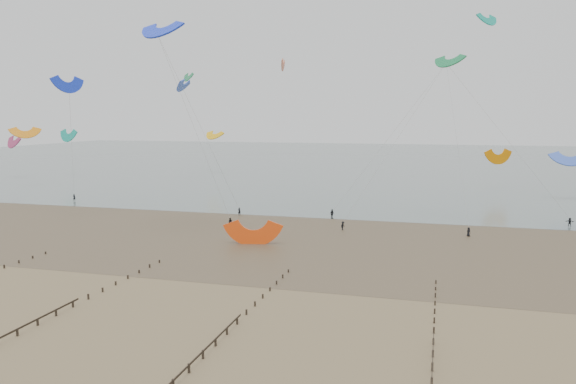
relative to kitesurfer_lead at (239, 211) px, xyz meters
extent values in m
plane|color=brown|center=(16.23, -49.00, -0.80)|extent=(500.00, 500.00, 0.00)
plane|color=#475654|center=(16.23, 151.00, -0.77)|extent=(500.00, 500.00, 0.00)
plane|color=#473A28|center=(16.23, -14.00, -0.78)|extent=(500.00, 500.00, 0.00)
ellipsoid|color=slate|center=(-1.77, -27.00, -0.79)|extent=(23.60, 14.36, 0.01)
ellipsoid|color=slate|center=(28.23, -11.00, -0.79)|extent=(33.64, 18.32, 0.01)
ellipsoid|color=slate|center=(-23.77, -9.00, -0.79)|extent=(26.95, 14.22, 0.01)
cube|color=black|center=(-15.77, -44.90, -0.58)|extent=(0.16, 0.16, 0.54)
cube|color=black|center=(-15.77, -42.26, -0.60)|extent=(0.16, 0.16, 0.51)
cube|color=black|center=(-15.77, -39.63, -0.61)|extent=(0.16, 0.16, 0.48)
cube|color=black|center=(-15.77, -37.00, -0.62)|extent=(0.16, 0.16, 0.45)
cube|color=black|center=(2.23, -63.32, -0.48)|extent=(0.16, 0.16, 0.74)
cube|color=black|center=(2.23, -60.69, -0.49)|extent=(0.16, 0.16, 0.71)
cube|color=black|center=(2.23, -58.05, -0.51)|extent=(0.16, 0.16, 0.68)
cube|color=black|center=(2.23, -55.42, -0.52)|extent=(0.16, 0.16, 0.65)
cube|color=black|center=(2.23, -52.79, -0.54)|extent=(0.16, 0.16, 0.62)
cube|color=black|center=(2.23, -50.16, -0.55)|extent=(0.16, 0.16, 0.59)
cube|color=black|center=(2.23, -47.53, -0.57)|extent=(0.16, 0.16, 0.57)
cube|color=black|center=(2.23, -44.90, -0.58)|extent=(0.16, 0.16, 0.54)
cube|color=black|center=(2.23, -42.26, -0.60)|extent=(0.16, 0.16, 0.51)
cube|color=black|center=(2.23, -39.63, -0.61)|extent=(0.16, 0.16, 0.48)
cube|color=black|center=(2.23, -37.00, -0.62)|extent=(0.16, 0.16, 0.45)
cube|color=black|center=(20.23, -68.58, -0.45)|extent=(0.16, 0.16, 0.80)
cube|color=black|center=(20.23, -65.95, -0.47)|extent=(0.16, 0.16, 0.77)
cube|color=black|center=(20.23, -63.32, -0.48)|extent=(0.16, 0.16, 0.74)
cube|color=black|center=(20.23, -60.69, -0.49)|extent=(0.16, 0.16, 0.71)
cube|color=black|center=(20.23, -58.05, -0.51)|extent=(0.16, 0.16, 0.68)
cube|color=black|center=(20.23, -55.42, -0.52)|extent=(0.16, 0.16, 0.65)
cube|color=black|center=(20.23, -52.79, -0.54)|extent=(0.16, 0.16, 0.62)
cube|color=black|center=(20.23, -50.16, -0.55)|extent=(0.16, 0.16, 0.59)
cube|color=black|center=(20.23, -47.53, -0.57)|extent=(0.16, 0.16, 0.57)
cube|color=black|center=(20.23, -44.90, -0.58)|extent=(0.16, 0.16, 0.54)
cube|color=black|center=(20.23, -42.26, -0.60)|extent=(0.16, 0.16, 0.51)
cube|color=black|center=(20.23, -39.63, -0.61)|extent=(0.16, 0.16, 0.48)
cube|color=black|center=(20.23, -37.00, -0.62)|extent=(0.16, 0.16, 0.45)
cube|color=black|center=(38.23, -63.32, -0.48)|extent=(0.16, 0.16, 0.74)
cube|color=black|center=(38.23, -60.69, -0.49)|extent=(0.16, 0.16, 0.71)
cube|color=black|center=(38.23, -58.05, -0.51)|extent=(0.16, 0.16, 0.68)
cube|color=black|center=(38.23, -55.42, -0.52)|extent=(0.16, 0.16, 0.65)
cube|color=black|center=(38.23, -52.79, -0.54)|extent=(0.16, 0.16, 0.62)
cube|color=black|center=(38.23, -50.16, -0.55)|extent=(0.16, 0.16, 0.59)
cube|color=black|center=(38.23, -47.53, -0.57)|extent=(0.16, 0.16, 0.57)
cube|color=black|center=(38.23, -44.90, -0.58)|extent=(0.16, 0.16, 0.54)
cube|color=black|center=(38.23, -42.26, -0.60)|extent=(0.16, 0.16, 0.51)
cube|color=black|center=(38.23, -39.63, -0.61)|extent=(0.16, 0.16, 0.48)
cube|color=black|center=(38.23, -37.00, -0.62)|extent=(0.16, 0.16, 0.45)
imported|color=black|center=(0.00, 0.00, 0.00)|extent=(0.64, 0.49, 1.60)
imported|color=black|center=(2.33, -10.93, -0.02)|extent=(0.82, 0.67, 1.56)
imported|color=black|center=(60.93, 5.35, -0.04)|extent=(1.46, 0.62, 1.53)
imported|color=black|center=(18.40, 1.48, 0.12)|extent=(0.94, 1.16, 1.84)
imported|color=black|center=(43.05, -8.54, -0.04)|extent=(0.86, 0.87, 1.51)
imported|color=black|center=(22.31, -8.93, -0.03)|extent=(0.94, 1.14, 1.53)
imported|color=black|center=(-43.78, 8.04, 0.01)|extent=(0.66, 0.50, 1.62)
camera|label=1|loc=(38.33, -103.24, 18.73)|focal=35.00mm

